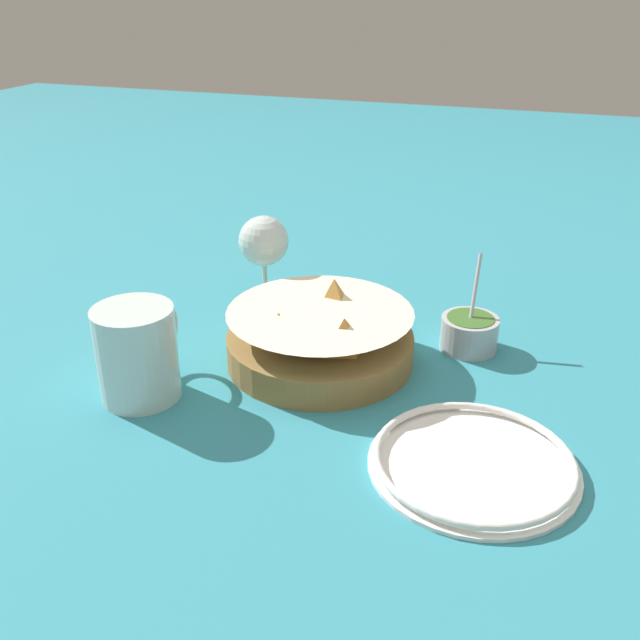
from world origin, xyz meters
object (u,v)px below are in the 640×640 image
at_px(sauce_cup, 469,331).
at_px(beer_mug, 138,356).
at_px(side_plate, 473,462).
at_px(wine_glass, 264,244).
at_px(food_basket, 320,338).

bearing_deg(sauce_cup, beer_mug, 125.27).
height_order(sauce_cup, side_plate, sauce_cup).
xyz_separation_m(sauce_cup, wine_glass, (0.03, 0.30, 0.07)).
xyz_separation_m(food_basket, sauce_cup, (0.10, -0.17, -0.01)).
distance_m(sauce_cup, side_plate, 0.26).
distance_m(food_basket, wine_glass, 0.20).
bearing_deg(sauce_cup, side_plate, -170.08).
xyz_separation_m(food_basket, beer_mug, (-0.15, 0.17, 0.02)).
bearing_deg(wine_glass, sauce_cup, -96.06).
height_order(food_basket, side_plate, food_basket).
height_order(food_basket, sauce_cup, sauce_cup).
bearing_deg(sauce_cup, wine_glass, 83.94).
relative_size(sauce_cup, side_plate, 0.57).
height_order(wine_glass, side_plate, wine_glass).
bearing_deg(side_plate, sauce_cup, 9.92).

